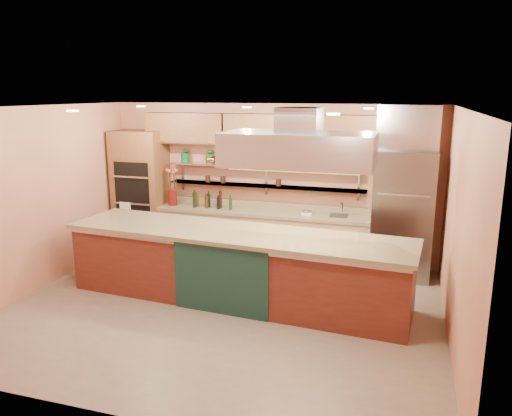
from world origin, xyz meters
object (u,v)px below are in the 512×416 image
(copper_kettle, at_px, (212,160))
(green_canister, at_px, (247,160))
(flower_vase, at_px, (173,197))
(kitchen_scale, at_px, (307,212))
(island, at_px, (236,266))
(refrigerator, at_px, (402,215))

(copper_kettle, bearing_deg, green_canister, 0.00)
(flower_vase, distance_m, kitchen_scale, 2.55)
(island, bearing_deg, green_canister, 107.63)
(island, relative_size, flower_vase, 16.80)
(island, bearing_deg, refrigerator, 41.30)
(island, distance_m, flower_vase, 2.60)
(refrigerator, relative_size, copper_kettle, 11.67)
(green_canister, bearing_deg, flower_vase, -171.02)
(flower_vase, xyz_separation_m, copper_kettle, (0.72, 0.22, 0.71))
(flower_vase, relative_size, copper_kettle, 1.65)
(island, height_order, copper_kettle, copper_kettle)
(refrigerator, distance_m, green_canister, 2.85)
(flower_vase, bearing_deg, copper_kettle, 17.09)
(island, bearing_deg, copper_kettle, 124.61)
(kitchen_scale, height_order, copper_kettle, copper_kettle)
(refrigerator, relative_size, flower_vase, 7.08)
(island, distance_m, green_canister, 2.38)
(island, height_order, green_canister, green_canister)
(flower_vase, xyz_separation_m, green_canister, (1.39, 0.22, 0.73))
(green_canister, bearing_deg, kitchen_scale, -10.73)
(copper_kettle, relative_size, green_canister, 0.95)
(island, height_order, flower_vase, flower_vase)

